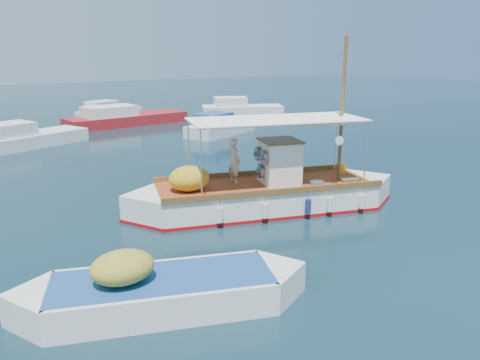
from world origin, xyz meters
TOP-DOWN VIEW (x-y plane):
  - ground at (0.00, 0.00)m, footprint 160.00×160.00m
  - fishing_caique at (0.30, 0.69)m, footprint 10.20×4.86m
  - dinghy at (-5.70, -3.84)m, footprint 6.58×3.41m
  - bg_boat_nw at (-5.79, 17.99)m, footprint 7.95×5.26m
  - bg_boat_n at (2.52, 23.67)m, footprint 10.01×4.10m
  - bg_boat_ne at (6.83, 15.72)m, footprint 6.07×4.34m
  - bg_boat_e at (13.89, 24.38)m, footprint 7.84×5.36m
  - bg_boat_far_n at (2.58, 27.91)m, footprint 6.29×4.34m

SIDE VIEW (x-z plane):
  - ground at x=0.00m, z-range 0.00..0.00m
  - dinghy at x=-5.70m, z-range -0.49..1.20m
  - bg_boat_ne at x=6.83m, z-range -0.41..1.39m
  - bg_boat_n at x=2.52m, z-range -0.41..1.39m
  - bg_boat_e at x=13.89m, z-range -0.41..1.39m
  - bg_boat_far_n at x=2.58m, z-range -0.41..1.39m
  - bg_boat_nw at x=-5.79m, z-range -0.41..1.39m
  - fishing_caique at x=0.30m, z-range -2.67..3.79m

